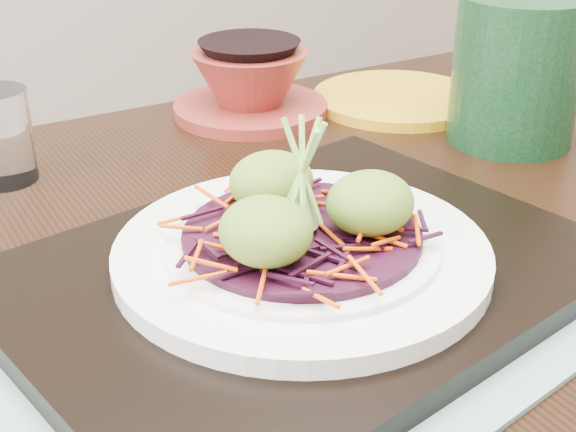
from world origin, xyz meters
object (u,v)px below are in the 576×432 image
dining_table (298,338)px  terracotta_bowl_set (250,86)px  serving_tray (301,274)px  green_jar (516,71)px  yellow_plate (397,99)px  white_plate (302,252)px

dining_table → terracotta_bowl_set: size_ratio=4.91×
serving_tray → green_jar: green_jar is taller
yellow_plate → serving_tray: bearing=-136.5°
white_plate → serving_tray: bearing=-90.0°
serving_tray → white_plate: (0.00, 0.00, 0.02)m
yellow_plate → green_jar: green_jar is taller
white_plate → terracotta_bowl_set: bearing=67.6°
white_plate → green_jar: (0.36, 0.15, 0.05)m
serving_tray → dining_table: bearing=50.5°
dining_table → yellow_plate: yellow_plate is taller
dining_table → serving_tray: 0.13m
white_plate → green_jar: size_ratio=1.78×
white_plate → dining_table: bearing=60.7°
green_jar → terracotta_bowl_set: bearing=133.4°
serving_tray → terracotta_bowl_set: (0.15, 0.37, 0.02)m
dining_table → yellow_plate: size_ratio=5.69×
serving_tray → white_plate: bearing=79.8°
terracotta_bowl_set → yellow_plate: 0.19m
terracotta_bowl_set → yellow_plate: bearing=-18.4°
serving_tray → yellow_plate: serving_tray is taller
white_plate → terracotta_bowl_set: 0.40m
white_plate → yellow_plate: 0.45m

